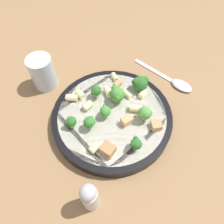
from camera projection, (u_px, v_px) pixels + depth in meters
ground_plane at (112, 121)px, 0.54m from camera, size 2.00×2.00×0.00m
pasta_bowl at (112, 117)px, 0.53m from camera, size 0.29×0.29×0.03m
broccoli_floret_0 at (90, 122)px, 0.48m from camera, size 0.03×0.03×0.04m
broccoli_floret_1 at (145, 113)px, 0.49m from camera, size 0.03×0.03×0.04m
broccoli_floret_2 at (117, 94)px, 0.52m from camera, size 0.04×0.04×0.04m
broccoli_floret_3 at (136, 144)px, 0.45m from camera, size 0.03×0.03×0.03m
broccoli_floret_4 at (71, 123)px, 0.48m from camera, size 0.02×0.03×0.03m
broccoli_floret_5 at (140, 83)px, 0.54m from camera, size 0.04×0.04×0.04m
broccoli_floret_6 at (105, 111)px, 0.50m from camera, size 0.03×0.03×0.03m
broccoli_floret_7 at (96, 91)px, 0.53m from camera, size 0.03×0.03×0.04m
rigatoni_0 at (115, 77)px, 0.58m from camera, size 0.02×0.02×0.01m
rigatoni_1 at (142, 94)px, 0.54m from camera, size 0.02×0.03×0.02m
rigatoni_2 at (127, 94)px, 0.54m from camera, size 0.03×0.02×0.01m
rigatoni_3 at (88, 106)px, 0.52m from camera, size 0.03×0.03×0.02m
rigatoni_4 at (94, 147)px, 0.46m from camera, size 0.03×0.03×0.02m
rigatoni_5 at (72, 98)px, 0.54m from camera, size 0.03×0.03×0.02m
rigatoni_6 at (108, 92)px, 0.54m from camera, size 0.03×0.02×0.02m
rigatoni_7 at (80, 94)px, 0.54m from camera, size 0.03×0.02×0.02m
rigatoni_8 at (136, 108)px, 0.52m from camera, size 0.03×0.03×0.02m
chicken_chunk_0 at (127, 121)px, 0.50m from camera, size 0.02×0.03×0.02m
chicken_chunk_1 at (108, 150)px, 0.46m from camera, size 0.04×0.04×0.02m
chicken_chunk_2 at (156, 125)px, 0.49m from camera, size 0.03×0.03×0.02m
chicken_chunk_3 at (118, 84)px, 0.56m from camera, size 0.02×0.02×0.01m
drinking_glass at (43, 74)px, 0.58m from camera, size 0.06×0.06×0.09m
pepper_shaker at (90, 197)px, 0.39m from camera, size 0.03×0.03×0.10m
spoon at (174, 81)px, 0.61m from camera, size 0.18×0.11×0.01m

